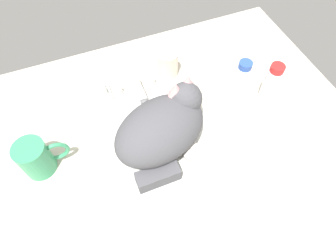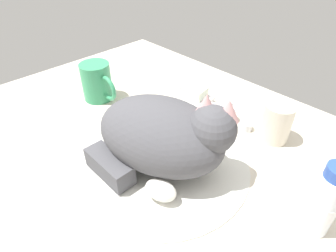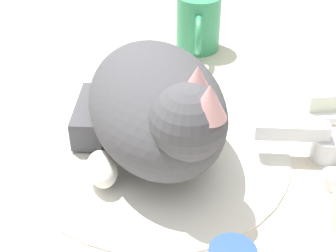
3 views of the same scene
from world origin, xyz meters
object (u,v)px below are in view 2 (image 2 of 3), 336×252
Objects in this scene: cat at (165,135)px; toothpaste_bottle at (324,202)px; soap_bar at (194,91)px; coffee_mug at (97,82)px; rinse_cup at (276,123)px; faucet at (224,114)px.

toothpaste_bottle is (25.60, 7.22, -1.53)cm from cat.
cat is 2.16× the size of toothpaste_bottle.
toothpaste_bottle is at bearing -21.23° from soap_bar.
soap_bar is at bearing 44.49° from coffee_mug.
coffee_mug is at bearing -156.32° from rinse_cup.
coffee_mug is 1.41× the size of rinse_cup.
toothpaste_bottle is (55.78, 2.39, 1.19)cm from coffee_mug.
soap_bar is 0.48× the size of toothpaste_bottle.
faucet is 20.17cm from cat.
toothpaste_bottle is at bearing 15.76° from cat.
coffee_mug reaches higher than rinse_cup.
cat is 24.80cm from rinse_cup.
coffee_mug is at bearing -153.38° from faucet.
faucet is 11.56cm from rinse_cup.
rinse_cup is at bearing 15.22° from faucet.
coffee_mug is 24.72cm from soap_bar.
coffee_mug is (-29.19, -14.63, 2.49)cm from faucet.
toothpaste_bottle is (38.23, -14.85, 3.53)cm from soap_bar.
cat reaches higher than faucet.
soap_bar is at bearing -179.05° from rinse_cup.
faucet is at bearing -164.78° from rinse_cup.
cat is at bearing -114.03° from rinse_cup.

